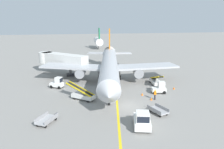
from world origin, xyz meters
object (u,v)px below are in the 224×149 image
(airliner, at_px, (109,66))
(baggage_cart_loaded, at_px, (47,120))
(pushback_tug, at_px, (142,120))
(baggage_cart_empty_trailing, at_px, (158,110))
(safety_cone_nose_left, at_px, (174,88))
(safety_cone_wingtip_left, at_px, (80,78))
(baggage_tug_near_wing, at_px, (57,83))
(safety_cone_wingtip_right, at_px, (151,99))
(jet_bridge, at_px, (59,59))
(baggage_tug_by_cargo_door, at_px, (160,88))
(ground_crew_marshaller, at_px, (155,94))
(belt_loader_forward_hold, at_px, (83,95))
(belt_loader_aft_hold, at_px, (156,81))
(safety_cone_nose_right, at_px, (142,94))

(airliner, height_order, baggage_cart_loaded, airliner)
(airliner, xyz_separation_m, pushback_tug, (0.71, -19.27, -2.42))
(baggage_cart_empty_trailing, relative_size, safety_cone_nose_left, 8.63)
(baggage_cart_loaded, bearing_deg, safety_cone_wingtip_left, 76.04)
(baggage_tug_near_wing, height_order, baggage_cart_empty_trailing, baggage_tug_near_wing)
(safety_cone_wingtip_right, bearing_deg, baggage_cart_empty_trailing, -100.14)
(jet_bridge, bearing_deg, airliner, -38.46)
(baggage_tug_by_cargo_door, bearing_deg, ground_crew_marshaller, -124.92)
(pushback_tug, xyz_separation_m, safety_cone_wingtip_right, (4.24, 8.22, -0.77))
(baggage_tug_near_wing, bearing_deg, belt_loader_forward_hold, -56.74)
(airliner, xyz_separation_m, ground_crew_marshaller, (5.56, -10.98, -2.51))
(airliner, distance_m, belt_loader_aft_hold, 9.68)
(baggage_cart_empty_trailing, bearing_deg, belt_loader_forward_hold, 144.51)
(jet_bridge, xyz_separation_m, safety_cone_nose_left, (21.19, -14.91, -3.32))
(pushback_tug, height_order, safety_cone_wingtip_right, pushback_tug)
(airliner, relative_size, baggage_cart_loaded, 9.63)
(baggage_cart_loaded, bearing_deg, pushback_tug, -15.89)
(jet_bridge, relative_size, safety_cone_wingtip_left, 25.77)
(airliner, xyz_separation_m, jet_bridge, (-10.27, 8.16, 0.12))
(baggage_tug_by_cargo_door, height_order, baggage_cart_loaded, baggage_tug_by_cargo_door)
(belt_loader_aft_hold, relative_size, safety_cone_nose_left, 11.56)
(baggage_tug_by_cargo_door, relative_size, safety_cone_nose_left, 5.81)
(pushback_tug, distance_m, baggage_cart_empty_trailing, 4.84)
(safety_cone_nose_right, xyz_separation_m, safety_cone_wingtip_right, (0.76, -2.33, 0.00))
(baggage_tug_near_wing, xyz_separation_m, baggage_cart_loaded, (-0.42, -13.94, -0.46))
(pushback_tug, bearing_deg, safety_cone_nose_right, 71.73)
(jet_bridge, relative_size, safety_cone_nose_right, 25.77)
(baggage_cart_loaded, height_order, safety_cone_nose_left, baggage_cart_loaded)
(baggage_cart_loaded, xyz_separation_m, safety_cone_nose_right, (14.82, 7.32, -0.25))
(baggage_cart_loaded, bearing_deg, baggage_tug_by_cargo_door, 23.39)
(pushback_tug, height_order, baggage_tug_by_cargo_door, pushback_tug)
(safety_cone_wingtip_left, bearing_deg, jet_bridge, 132.83)
(belt_loader_aft_hold, bearing_deg, pushback_tug, -116.69)
(jet_bridge, distance_m, safety_cone_nose_left, 26.12)
(baggage_cart_empty_trailing, height_order, ground_crew_marshaller, ground_crew_marshaller)
(jet_bridge, xyz_separation_m, safety_cone_wingtip_right, (15.22, -19.21, -3.32))
(airliner, relative_size, safety_cone_wingtip_left, 80.07)
(baggage_tug_near_wing, bearing_deg, safety_cone_wingtip_right, -30.55)
(airliner, bearing_deg, safety_cone_nose_right, -64.36)
(ground_crew_marshaller, xyz_separation_m, safety_cone_nose_right, (-1.37, 2.25, -0.69))
(safety_cone_nose_left, distance_m, safety_cone_nose_right, 7.01)
(airliner, height_order, safety_cone_nose_left, airliner)
(jet_bridge, distance_m, baggage_tug_near_wing, 10.60)
(jet_bridge, relative_size, baggage_tug_by_cargo_door, 4.43)
(jet_bridge, distance_m, ground_crew_marshaller, 24.98)
(baggage_tug_by_cargo_door, bearing_deg, baggage_cart_loaded, -156.61)
(airliner, distance_m, safety_cone_wingtip_left, 7.43)
(airliner, distance_m, baggage_tug_by_cargo_door, 11.39)
(belt_loader_aft_hold, xyz_separation_m, safety_cone_wingtip_right, (-3.66, -7.50, -0.56))
(belt_loader_forward_hold, relative_size, safety_cone_wingtip_left, 10.69)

